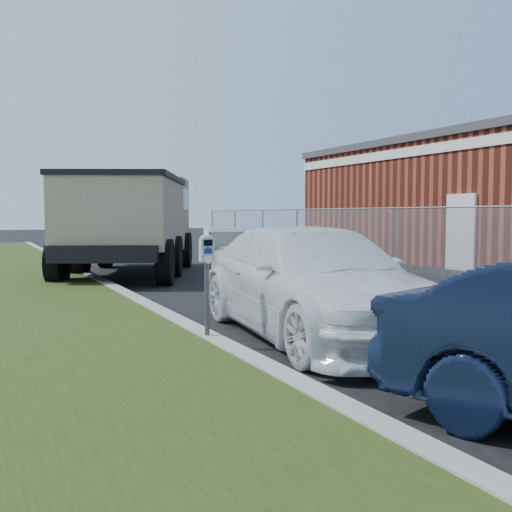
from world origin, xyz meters
name	(u,v)px	position (x,y,z in m)	size (l,w,h in m)	color
ground	(373,327)	(0.00, 0.00, 0.00)	(120.00, 120.00, 0.00)	black
chainlink_fence	(398,226)	(6.00, 7.00, 1.26)	(0.06, 30.06, 30.00)	slate
parking_meter	(207,263)	(-2.64, -0.23, 1.03)	(0.18, 0.13, 1.26)	#3F4247
white_wagon	(312,281)	(-1.10, -0.14, 0.72)	(2.03, 4.99, 1.45)	white
dump_truck	(133,218)	(-1.24, 9.17, 1.52)	(5.07, 7.30, 2.70)	black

